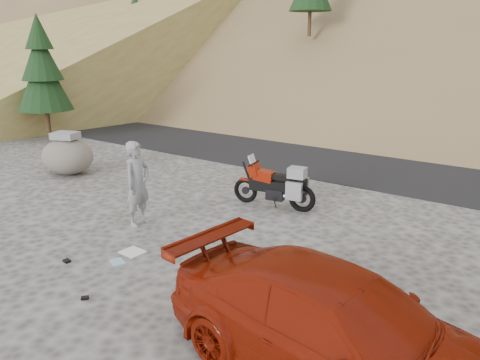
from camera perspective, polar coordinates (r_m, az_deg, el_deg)
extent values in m
plane|color=#474442|center=(10.19, -9.87, -6.27)|extent=(140.00, 140.00, 0.00)
cube|color=black|center=(17.36, 11.80, 3.07)|extent=(120.00, 7.00, 0.05)
cube|color=olive|center=(45.41, -18.85, 13.09)|extent=(45.29, 46.00, 24.26)
cylinder|color=#382514|center=(23.20, 8.48, 18.66)|extent=(0.17, 0.17, 1.40)
cylinder|color=#382514|center=(33.51, -12.37, 15.41)|extent=(0.15, 0.15, 1.26)
cone|color=black|center=(33.52, -12.52, 17.79)|extent=(1.80, 1.80, 2.03)
cone|color=black|center=(33.56, -12.61, 19.09)|extent=(1.35, 1.35, 1.58)
cone|color=black|center=(33.61, -12.69, 20.40)|extent=(0.90, 0.90, 1.13)
cylinder|color=#382514|center=(21.18, -22.36, 6.67)|extent=(0.18, 0.18, 1.54)
cone|color=black|center=(21.00, -22.86, 11.23)|extent=(2.20, 2.20, 2.47)
cone|color=black|center=(20.96, -23.15, 13.77)|extent=(1.65, 1.65, 1.93)
cone|color=black|center=(20.96, -23.44, 16.32)|extent=(1.10, 1.10, 1.39)
torus|color=black|center=(11.76, 0.68, -1.27)|extent=(0.65, 0.22, 0.64)
cylinder|color=black|center=(11.76, 0.68, -1.27)|extent=(0.20, 0.09, 0.19)
torus|color=black|center=(11.24, 7.57, -2.27)|extent=(0.69, 0.25, 0.67)
cylinder|color=black|center=(11.24, 7.57, -2.27)|extent=(0.22, 0.11, 0.21)
cylinder|color=black|center=(11.63, 1.03, 0.35)|extent=(0.36, 0.12, 0.78)
cylinder|color=black|center=(11.48, 1.65, 2.03)|extent=(0.14, 0.60, 0.04)
cube|color=black|center=(11.42, 3.96, -0.74)|extent=(1.18, 0.42, 0.29)
cube|color=black|center=(11.45, 4.38, -1.72)|extent=(0.48, 0.36, 0.27)
cube|color=maroon|center=(11.44, 2.95, 0.56)|extent=(0.55, 0.37, 0.30)
cube|color=maroon|center=(11.51, 1.77, 1.27)|extent=(0.34, 0.37, 0.34)
cube|color=silver|center=(11.47, 1.48, 2.51)|extent=(0.16, 0.30, 0.25)
cube|color=black|center=(11.27, 5.11, 0.37)|extent=(0.56, 0.30, 0.12)
cube|color=black|center=(11.16, 6.86, -0.05)|extent=(0.36, 0.23, 0.10)
cube|color=silver|center=(10.97, 6.58, -1.37)|extent=(0.40, 0.18, 0.43)
cube|color=silver|center=(11.43, 7.43, -0.68)|extent=(0.40, 0.18, 0.43)
cube|color=gray|center=(11.10, 6.99, 0.89)|extent=(0.45, 0.39, 0.25)
cube|color=maroon|center=(11.68, 0.69, 0.08)|extent=(0.30, 0.16, 0.04)
cylinder|color=black|center=(11.33, 4.26, -2.78)|extent=(0.06, 0.20, 0.35)
cylinder|color=silver|center=(11.15, 6.43, -2.01)|extent=(0.45, 0.16, 0.12)
imported|color=gray|center=(10.70, -12.07, -5.27)|extent=(0.53, 0.73, 1.88)
ellipsoid|color=#5F5B52|center=(15.27, -20.29, 2.71)|extent=(1.88, 1.66, 1.09)
cube|color=gray|center=(15.15, -20.52, 5.05)|extent=(0.78, 0.70, 0.18)
ellipsoid|color=#5F5B52|center=(16.65, -21.79, 2.39)|extent=(0.74, 0.69, 0.40)
cube|color=white|center=(9.35, -12.94, -8.54)|extent=(0.44, 0.40, 0.01)
cylinder|color=#1C3EAA|center=(8.04, -2.83, -11.84)|extent=(0.43, 0.28, 0.16)
cylinder|color=#1C3EAA|center=(6.98, 2.49, -16.31)|extent=(0.08, 0.08, 0.21)
cone|color=red|center=(7.64, -7.82, -13.40)|extent=(0.18, 0.18, 0.20)
cube|color=black|center=(9.30, -20.36, -9.22)|extent=(0.16, 0.13, 0.04)
cube|color=black|center=(7.97, -18.38, -13.48)|extent=(0.14, 0.14, 0.04)
cube|color=#88B4D3|center=(9.02, -14.70, -9.63)|extent=(0.37, 0.32, 0.01)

